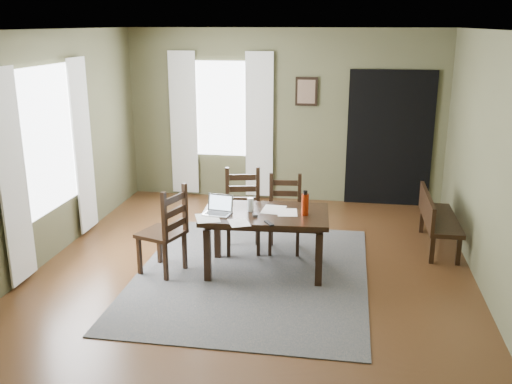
% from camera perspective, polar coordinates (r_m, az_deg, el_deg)
% --- Properties ---
extents(ground, '(5.00, 6.00, 0.01)m').
position_cam_1_polar(ground, '(6.60, -0.43, -8.30)').
color(ground, '#492C16').
extents(room_shell, '(5.02, 6.02, 2.71)m').
position_cam_1_polar(room_shell, '(6.06, -0.46, 7.40)').
color(room_shell, brown).
rests_on(room_shell, ground).
extents(rug, '(2.60, 3.20, 0.01)m').
position_cam_1_polar(rug, '(6.59, -0.43, -8.21)').
color(rug, '#424242').
rests_on(rug, ground).
extents(dining_table, '(1.46, 0.93, 0.71)m').
position_cam_1_polar(dining_table, '(6.45, 0.95, -2.79)').
color(dining_table, black).
rests_on(dining_table, rug).
extents(chair_end, '(0.57, 0.57, 1.03)m').
position_cam_1_polar(chair_end, '(6.52, -9.07, -3.92)').
color(chair_end, black).
rests_on(chair_end, rug).
extents(chair_back_left, '(0.53, 0.53, 1.03)m').
position_cam_1_polar(chair_back_left, '(7.12, -1.31, -1.98)').
color(chair_back_left, black).
rests_on(chair_back_left, rug).
extents(chair_back_right, '(0.45, 0.45, 0.95)m').
position_cam_1_polar(chair_back_right, '(7.12, 2.88, -2.28)').
color(chair_back_right, black).
rests_on(chair_back_right, rug).
extents(bench, '(0.40, 1.25, 0.70)m').
position_cam_1_polar(bench, '(7.57, 17.51, -2.29)').
color(bench, black).
rests_on(bench, ground).
extents(laptop, '(0.33, 0.28, 0.20)m').
position_cam_1_polar(laptop, '(6.39, -3.76, -1.68)').
color(laptop, '#B7B7BC').
rests_on(laptop, dining_table).
extents(computer_mouse, '(0.07, 0.10, 0.03)m').
position_cam_1_polar(computer_mouse, '(6.29, -0.09, -2.31)').
color(computer_mouse, '#3F3F42').
rests_on(computer_mouse, dining_table).
extents(tv_remote, '(0.12, 0.16, 0.02)m').
position_cam_1_polar(tv_remote, '(6.06, 1.31, -3.13)').
color(tv_remote, black).
rests_on(tv_remote, dining_table).
extents(drinking_glass, '(0.09, 0.09, 0.16)m').
position_cam_1_polar(drinking_glass, '(6.44, -0.57, -1.28)').
color(drinking_glass, silver).
rests_on(drinking_glass, dining_table).
extents(water_bottle, '(0.10, 0.10, 0.28)m').
position_cam_1_polar(water_bottle, '(6.32, 4.92, -1.19)').
color(water_bottle, '#AF2C0D').
rests_on(water_bottle, dining_table).
extents(paper_a, '(0.35, 0.39, 0.00)m').
position_cam_1_polar(paper_a, '(6.26, -4.87, -2.61)').
color(paper_a, white).
rests_on(paper_a, dining_table).
extents(paper_c, '(0.27, 0.34, 0.00)m').
position_cam_1_polar(paper_c, '(6.52, 1.77, -1.77)').
color(paper_c, white).
rests_on(paper_c, dining_table).
extents(paper_d, '(0.25, 0.31, 0.00)m').
position_cam_1_polar(paper_d, '(6.43, 3.15, -2.05)').
color(paper_d, white).
rests_on(paper_d, dining_table).
extents(paper_e, '(0.30, 0.33, 0.00)m').
position_cam_1_polar(paper_e, '(6.09, -1.72, -3.09)').
color(paper_e, white).
rests_on(paper_e, dining_table).
extents(window_left, '(0.01, 1.30, 1.70)m').
position_cam_1_polar(window_left, '(7.15, -20.16, 4.92)').
color(window_left, white).
rests_on(window_left, ground).
extents(window_back, '(1.00, 0.01, 1.50)m').
position_cam_1_polar(window_back, '(9.19, -3.50, 8.30)').
color(window_back, white).
rests_on(window_back, ground).
extents(curtain_left_near, '(0.03, 0.48, 2.30)m').
position_cam_1_polar(curtain_left_near, '(6.50, -23.17, 1.24)').
color(curtain_left_near, silver).
rests_on(curtain_left_near, ground).
extents(curtain_left_far, '(0.03, 0.48, 2.30)m').
position_cam_1_polar(curtain_left_far, '(7.89, -16.93, 4.39)').
color(curtain_left_far, silver).
rests_on(curtain_left_far, ground).
extents(curtain_back_left, '(0.44, 0.03, 2.30)m').
position_cam_1_polar(curtain_back_left, '(9.35, -7.25, 6.79)').
color(curtain_back_left, silver).
rests_on(curtain_back_left, ground).
extents(curtain_back_right, '(0.44, 0.03, 2.30)m').
position_cam_1_polar(curtain_back_right, '(9.08, 0.33, 6.63)').
color(curtain_back_right, silver).
rests_on(curtain_back_right, ground).
extents(framed_picture, '(0.34, 0.03, 0.44)m').
position_cam_1_polar(framed_picture, '(8.95, 5.06, 9.98)').
color(framed_picture, black).
rests_on(framed_picture, ground).
extents(doorway_back, '(1.30, 0.03, 2.10)m').
position_cam_1_polar(doorway_back, '(9.05, 13.21, 5.20)').
color(doorway_back, black).
rests_on(doorway_back, ground).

